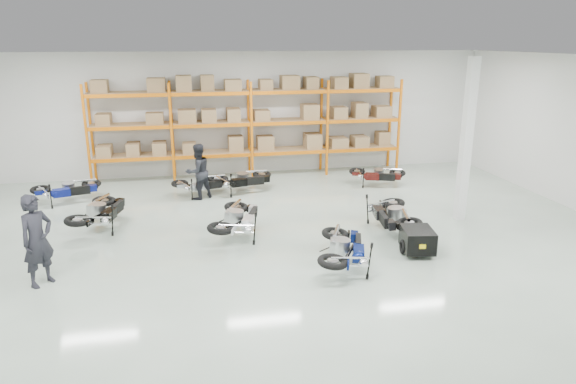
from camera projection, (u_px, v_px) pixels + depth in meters
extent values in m
plane|color=#B3C8B6|center=(283.00, 238.00, 13.19)|extent=(18.00, 18.00, 0.00)
plane|color=white|center=(282.00, 58.00, 11.89)|extent=(18.00, 18.00, 0.00)
plane|color=silver|center=(248.00, 114.00, 19.12)|extent=(18.00, 0.00, 18.00)
plane|color=silver|center=(393.00, 279.00, 5.96)|extent=(18.00, 0.00, 18.00)
cube|color=orange|center=(87.00, 137.00, 17.29)|extent=(0.08, 0.08, 3.50)
cube|color=orange|center=(91.00, 132.00, 18.13)|extent=(0.08, 0.08, 3.50)
cube|color=orange|center=(172.00, 134.00, 17.80)|extent=(0.08, 0.08, 3.50)
cube|color=orange|center=(172.00, 130.00, 18.65)|extent=(0.08, 0.08, 3.50)
cube|color=orange|center=(252.00, 131.00, 18.32)|extent=(0.08, 0.08, 3.50)
cube|color=orange|center=(249.00, 127.00, 19.17)|extent=(0.08, 0.08, 3.50)
cube|color=orange|center=(327.00, 129.00, 18.84)|extent=(0.08, 0.08, 3.50)
cube|color=orange|center=(321.00, 125.00, 19.69)|extent=(0.08, 0.08, 3.50)
cube|color=orange|center=(399.00, 126.00, 19.36)|extent=(0.08, 0.08, 3.50)
cube|color=orange|center=(390.00, 123.00, 20.21)|extent=(0.08, 0.08, 3.50)
cube|color=orange|center=(132.00, 160.00, 17.79)|extent=(2.70, 0.08, 0.12)
cube|color=orange|center=(134.00, 154.00, 18.63)|extent=(2.70, 0.08, 0.12)
cube|color=#9A7D4F|center=(133.00, 155.00, 18.19)|extent=(2.68, 0.88, 0.02)
cube|color=#9A7D4F|center=(132.00, 149.00, 18.13)|extent=(2.40, 0.70, 0.44)
cube|color=orange|center=(213.00, 156.00, 18.31)|extent=(2.70, 0.08, 0.12)
cube|color=orange|center=(212.00, 151.00, 19.15)|extent=(2.70, 0.08, 0.12)
cube|color=#9A7D4F|center=(213.00, 152.00, 18.71)|extent=(2.68, 0.88, 0.02)
cube|color=#9A7D4F|center=(212.00, 146.00, 18.64)|extent=(2.40, 0.70, 0.44)
cube|color=orange|center=(290.00, 153.00, 18.83)|extent=(2.70, 0.08, 0.12)
cube|color=orange|center=(285.00, 148.00, 19.67)|extent=(2.70, 0.08, 0.12)
cube|color=#9A7D4F|center=(288.00, 149.00, 19.23)|extent=(2.68, 0.88, 0.02)
cube|color=#9A7D4F|center=(288.00, 143.00, 19.16)|extent=(2.40, 0.70, 0.44)
cube|color=orange|center=(363.00, 150.00, 19.34)|extent=(2.70, 0.08, 0.12)
cube|color=orange|center=(355.00, 145.00, 20.19)|extent=(2.70, 0.08, 0.12)
cube|color=#9A7D4F|center=(359.00, 146.00, 19.75)|extent=(2.68, 0.88, 0.02)
cube|color=#9A7D4F|center=(359.00, 140.00, 19.68)|extent=(2.40, 0.70, 0.44)
cube|color=orange|center=(129.00, 128.00, 17.47)|extent=(2.70, 0.08, 0.12)
cube|color=orange|center=(132.00, 124.00, 18.32)|extent=(2.70, 0.08, 0.12)
cube|color=#9A7D4F|center=(130.00, 124.00, 17.88)|extent=(2.68, 0.88, 0.02)
cube|color=#9A7D4F|center=(130.00, 118.00, 17.81)|extent=(2.40, 0.70, 0.44)
cube|color=orange|center=(212.00, 126.00, 17.99)|extent=(2.70, 0.08, 0.12)
cube|color=orange|center=(211.00, 122.00, 18.84)|extent=(2.70, 0.08, 0.12)
cube|color=#9A7D4F|center=(211.00, 122.00, 18.39)|extent=(2.68, 0.88, 0.02)
cube|color=#9A7D4F|center=(211.00, 115.00, 18.33)|extent=(2.40, 0.70, 0.44)
cube|color=orange|center=(290.00, 123.00, 18.51)|extent=(2.70, 0.08, 0.12)
cube|color=orange|center=(285.00, 120.00, 19.36)|extent=(2.70, 0.08, 0.12)
cube|color=#9A7D4F|center=(288.00, 119.00, 18.91)|extent=(2.68, 0.88, 0.02)
cube|color=#9A7D4F|center=(288.00, 113.00, 18.85)|extent=(2.40, 0.70, 0.44)
cube|color=orange|center=(364.00, 121.00, 19.03)|extent=(2.70, 0.08, 0.12)
cube|color=orange|center=(356.00, 117.00, 19.88)|extent=(2.70, 0.08, 0.12)
cube|color=#9A7D4F|center=(360.00, 117.00, 19.43)|extent=(2.68, 0.88, 0.02)
cube|color=#9A7D4F|center=(360.00, 111.00, 19.37)|extent=(2.40, 0.70, 0.44)
cube|color=orange|center=(126.00, 96.00, 17.16)|extent=(2.70, 0.08, 0.12)
cube|color=orange|center=(129.00, 93.00, 18.00)|extent=(2.70, 0.08, 0.12)
cube|color=#9A7D4F|center=(127.00, 92.00, 17.56)|extent=(2.68, 0.88, 0.02)
cube|color=#9A7D4F|center=(127.00, 85.00, 17.49)|extent=(2.40, 0.70, 0.44)
cube|color=orange|center=(211.00, 94.00, 17.68)|extent=(2.70, 0.08, 0.12)
cube|color=orange|center=(209.00, 91.00, 18.52)|extent=(2.70, 0.08, 0.12)
cube|color=#9A7D4F|center=(210.00, 91.00, 18.08)|extent=(2.68, 0.88, 0.02)
cube|color=#9A7D4F|center=(210.00, 84.00, 18.01)|extent=(2.40, 0.70, 0.44)
cube|color=orange|center=(290.00, 92.00, 18.20)|extent=(2.70, 0.08, 0.12)
cube|color=orange|center=(285.00, 90.00, 19.04)|extent=(2.70, 0.08, 0.12)
cube|color=#9A7D4F|center=(288.00, 89.00, 18.60)|extent=(2.68, 0.88, 0.02)
cube|color=#9A7D4F|center=(288.00, 83.00, 18.53)|extent=(2.40, 0.70, 0.44)
cube|color=orange|center=(365.00, 91.00, 18.71)|extent=(2.70, 0.08, 0.12)
cube|color=orange|center=(357.00, 89.00, 19.56)|extent=(2.70, 0.08, 0.12)
cube|color=#9A7D4F|center=(361.00, 88.00, 19.12)|extent=(2.68, 0.88, 0.02)
cube|color=#9A7D4F|center=(362.00, 82.00, 19.05)|extent=(2.40, 0.70, 0.44)
cube|color=white|center=(466.00, 141.00, 13.97)|extent=(0.25, 0.25, 4.50)
cube|color=black|center=(417.00, 239.00, 12.14)|extent=(0.84, 0.99, 0.51)
cube|color=yellow|center=(426.00, 246.00, 11.72)|extent=(0.15, 0.04, 0.10)
torus|color=black|center=(403.00, 248.00, 12.13)|extent=(0.07, 0.35, 0.35)
torus|color=black|center=(431.00, 245.00, 12.26)|extent=(0.07, 0.35, 0.35)
cylinder|color=black|center=(407.00, 229.00, 12.69)|extent=(0.18, 0.83, 0.04)
imported|color=black|center=(37.00, 240.00, 10.47)|extent=(0.82, 0.85, 1.95)
imported|color=black|center=(198.00, 172.00, 16.23)|extent=(1.09, 1.04, 1.78)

